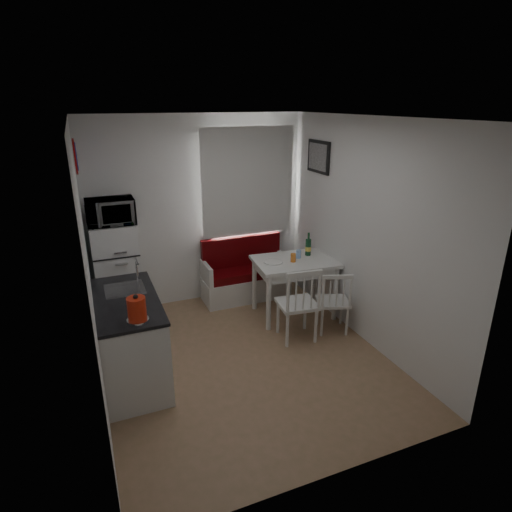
{
  "coord_description": "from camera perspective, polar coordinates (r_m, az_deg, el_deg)",
  "views": [
    {
      "loc": [
        -1.46,
        -3.88,
        2.75
      ],
      "look_at": [
        0.34,
        0.5,
        1.02
      ],
      "focal_mm": 30.0,
      "sensor_mm": 36.0,
      "label": 1
    }
  ],
  "objects": [
    {
      "name": "floor",
      "position": [
        4.97,
        -1.49,
        -13.52
      ],
      "size": [
        3.0,
        3.5,
        0.02
      ],
      "primitive_type": "cube",
      "color": "#96784F",
      "rests_on": "ground"
    },
    {
      "name": "wall_front",
      "position": [
        2.96,
        10.69,
        -9.65
      ],
      "size": [
        3.0,
        0.02,
        2.6
      ],
      "primitive_type": "cube",
      "color": "white",
      "rests_on": "floor"
    },
    {
      "name": "bench",
      "position": [
        6.26,
        -1.45,
        -3.0
      ],
      "size": [
        1.25,
        0.48,
        0.9
      ],
      "color": "white",
      "rests_on": "floor"
    },
    {
      "name": "kitchen_counter",
      "position": [
        4.65,
        -16.45,
        -10.44
      ],
      "size": [
        0.62,
        1.32,
        1.16
      ],
      "color": "white",
      "rests_on": "floor"
    },
    {
      "name": "wall_left",
      "position": [
        4.14,
        -21.45,
        -1.9
      ],
      "size": [
        0.02,
        3.5,
        2.6
      ],
      "primitive_type": "cube",
      "color": "white",
      "rests_on": "floor"
    },
    {
      "name": "window",
      "position": [
        6.1,
        -1.27,
        9.44
      ],
      "size": [
        1.22,
        0.06,
        1.47
      ],
      "primitive_type": "cube",
      "color": "white",
      "rests_on": "wall_back"
    },
    {
      "name": "picture_frame",
      "position": [
        5.82,
        8.31,
        12.96
      ],
      "size": [
        0.04,
        0.52,
        0.42
      ],
      "primitive_type": "cube",
      "color": "black",
      "rests_on": "wall_right"
    },
    {
      "name": "chair_left",
      "position": [
        5.04,
        6.07,
        -5.5
      ],
      "size": [
        0.49,
        0.47,
        0.51
      ],
      "rotation": [
        0.0,
        0.0,
        -0.11
      ],
      "color": "white",
      "rests_on": "floor"
    },
    {
      "name": "drinking_glass_orange",
      "position": [
        5.53,
        4.98,
        -0.23
      ],
      "size": [
        0.07,
        0.07,
        0.11
      ],
      "primitive_type": "cylinder",
      "color": "orange",
      "rests_on": "dining_table"
    },
    {
      "name": "microwave",
      "position": [
        5.38,
        -18.86,
        5.61
      ],
      "size": [
        0.56,
        0.38,
        0.31
      ],
      "primitive_type": "imported",
      "color": "white",
      "rests_on": "fridge"
    },
    {
      "name": "ceiling",
      "position": [
        4.14,
        -1.82,
        17.99
      ],
      "size": [
        3.0,
        3.5,
        0.02
      ],
      "primitive_type": "cube",
      "color": "white",
      "rests_on": "wall_back"
    },
    {
      "name": "kettle",
      "position": [
        3.91,
        -15.61,
        -6.83
      ],
      "size": [
        0.2,
        0.2,
        0.26
      ],
      "primitive_type": "cylinder",
      "color": "red",
      "rests_on": "kitchen_counter"
    },
    {
      "name": "wall_sign",
      "position": [
        5.36,
        -22.87,
        12.12
      ],
      "size": [
        0.03,
        0.4,
        0.4
      ],
      "primitive_type": "cylinder",
      "rotation": [
        0.0,
        1.57,
        0.0
      ],
      "color": "#1C3AAA",
      "rests_on": "wall_left"
    },
    {
      "name": "curtain",
      "position": [
        6.03,
        -1.03,
        9.8
      ],
      "size": [
        1.35,
        0.02,
        1.5
      ],
      "primitive_type": "cube",
      "color": "white",
      "rests_on": "wall_back"
    },
    {
      "name": "dining_table",
      "position": [
        5.64,
        5.16,
        -1.37
      ],
      "size": [
        1.11,
        0.82,
        0.78
      ],
      "rotation": [
        0.0,
        0.0,
        -0.09
      ],
      "color": "white",
      "rests_on": "floor"
    },
    {
      "name": "fridge",
      "position": [
        5.68,
        -17.97,
        -2.4
      ],
      "size": [
        0.54,
        0.54,
        1.35
      ],
      "primitive_type": "cube",
      "color": "white",
      "rests_on": "floor"
    },
    {
      "name": "drinking_glass_blue",
      "position": [
        5.67,
        5.69,
        0.26
      ],
      "size": [
        0.07,
        0.07,
        0.11
      ],
      "primitive_type": "cylinder",
      "color": "#8AB6EB",
      "rests_on": "dining_table"
    },
    {
      "name": "wall_back",
      "position": [
        5.99,
        -7.64,
        5.88
      ],
      "size": [
        3.0,
        0.02,
        2.6
      ],
      "primitive_type": "cube",
      "color": "white",
      "rests_on": "floor"
    },
    {
      "name": "wine_bottle",
      "position": [
        5.75,
        7.0,
        1.59
      ],
      "size": [
        0.08,
        0.08,
        0.31
      ],
      "primitive_type": null,
      "color": "#164525",
      "rests_on": "dining_table"
    },
    {
      "name": "wall_right",
      "position": [
        5.09,
        14.37,
        2.87
      ],
      "size": [
        0.02,
        3.5,
        2.6
      ],
      "primitive_type": "cube",
      "color": "white",
      "rests_on": "floor"
    },
    {
      "name": "plate",
      "position": [
        5.5,
        2.32,
        -0.79
      ],
      "size": [
        0.24,
        0.24,
        0.02
      ],
      "primitive_type": "cylinder",
      "color": "white",
      "rests_on": "dining_table"
    },
    {
      "name": "chair_right",
      "position": [
        5.32,
        10.75,
        -5.28
      ],
      "size": [
        0.48,
        0.48,
        0.44
      ],
      "rotation": [
        0.0,
        0.0,
        -0.34
      ],
      "color": "white",
      "rests_on": "floor"
    }
  ]
}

